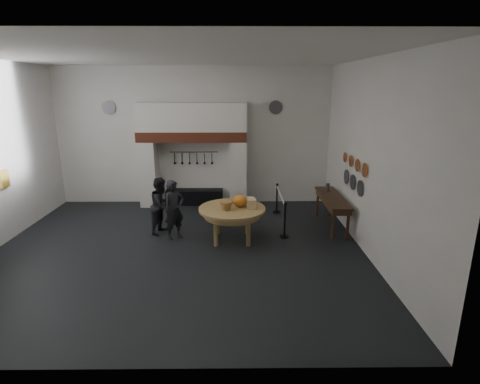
{
  "coord_description": "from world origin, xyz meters",
  "views": [
    {
      "loc": [
        1.42,
        -8.43,
        3.87
      ],
      "look_at": [
        1.51,
        0.44,
        1.35
      ],
      "focal_mm": 28.0,
      "sensor_mm": 36.0,
      "label": 1
    }
  ],
  "objects_px": {
    "visitor_near": "(174,210)",
    "visitor_far": "(162,205)",
    "barrier_post_far": "(277,199)",
    "side_table": "(333,198)",
    "barrier_post_near": "(285,221)",
    "iron_range": "(195,197)",
    "work_table": "(232,209)"
  },
  "relations": [
    {
      "from": "visitor_near",
      "to": "visitor_far",
      "type": "height_order",
      "value": "visitor_near"
    },
    {
      "from": "visitor_near",
      "to": "barrier_post_far",
      "type": "distance_m",
      "value": 3.54
    },
    {
      "from": "visitor_far",
      "to": "side_table",
      "type": "xyz_separation_m",
      "value": [
        4.7,
        0.35,
        0.1
      ]
    },
    {
      "from": "visitor_near",
      "to": "barrier_post_near",
      "type": "relative_size",
      "value": 1.74
    },
    {
      "from": "iron_range",
      "to": "visitor_far",
      "type": "height_order",
      "value": "visitor_far"
    },
    {
      "from": "iron_range",
      "to": "visitor_near",
      "type": "relative_size",
      "value": 1.21
    },
    {
      "from": "work_table",
      "to": "barrier_post_near",
      "type": "height_order",
      "value": "barrier_post_near"
    },
    {
      "from": "visitor_near",
      "to": "iron_range",
      "type": "bearing_deg",
      "value": 45.41
    },
    {
      "from": "iron_range",
      "to": "visitor_near",
      "type": "height_order",
      "value": "visitor_near"
    },
    {
      "from": "side_table",
      "to": "barrier_post_near",
      "type": "distance_m",
      "value": 1.64
    },
    {
      "from": "iron_range",
      "to": "visitor_near",
      "type": "distance_m",
      "value": 3.01
    },
    {
      "from": "iron_range",
      "to": "barrier_post_far",
      "type": "height_order",
      "value": "barrier_post_far"
    },
    {
      "from": "visitor_far",
      "to": "barrier_post_far",
      "type": "relative_size",
      "value": 1.71
    },
    {
      "from": "visitor_far",
      "to": "side_table",
      "type": "bearing_deg",
      "value": -64.53
    },
    {
      "from": "work_table",
      "to": "barrier_post_near",
      "type": "bearing_deg",
      "value": 6.46
    },
    {
      "from": "iron_range",
      "to": "barrier_post_near",
      "type": "relative_size",
      "value": 2.11
    },
    {
      "from": "visitor_near",
      "to": "barrier_post_near",
      "type": "height_order",
      "value": "visitor_near"
    },
    {
      "from": "visitor_far",
      "to": "barrier_post_near",
      "type": "relative_size",
      "value": 1.71
    },
    {
      "from": "side_table",
      "to": "visitor_near",
      "type": "bearing_deg",
      "value": -170.04
    },
    {
      "from": "work_table",
      "to": "iron_range",
      "type": "bearing_deg",
      "value": 112.96
    },
    {
      "from": "work_table",
      "to": "side_table",
      "type": "distance_m",
      "value": 2.93
    },
    {
      "from": "work_table",
      "to": "visitor_far",
      "type": "relative_size",
      "value": 1.11
    },
    {
      "from": "side_table",
      "to": "barrier_post_near",
      "type": "relative_size",
      "value": 2.44
    },
    {
      "from": "iron_range",
      "to": "side_table",
      "type": "bearing_deg",
      "value": -28.18
    },
    {
      "from": "barrier_post_far",
      "to": "side_table",
      "type": "bearing_deg",
      "value": -41.95
    },
    {
      "from": "visitor_near",
      "to": "side_table",
      "type": "distance_m",
      "value": 4.36
    },
    {
      "from": "iron_range",
      "to": "work_table",
      "type": "relative_size",
      "value": 1.11
    },
    {
      "from": "visitor_near",
      "to": "side_table",
      "type": "xyz_separation_m",
      "value": [
        4.3,
        0.75,
        0.09
      ]
    },
    {
      "from": "work_table",
      "to": "barrier_post_far",
      "type": "height_order",
      "value": "barrier_post_far"
    },
    {
      "from": "barrier_post_near",
      "to": "visitor_near",
      "type": "bearing_deg",
      "value": -179.51
    },
    {
      "from": "visitor_near",
      "to": "visitor_far",
      "type": "distance_m",
      "value": 0.57
    },
    {
      "from": "iron_range",
      "to": "side_table",
      "type": "relative_size",
      "value": 0.86
    }
  ]
}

